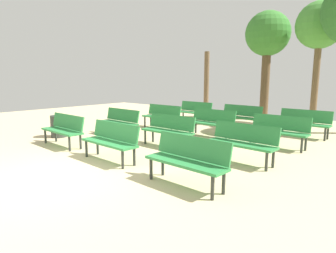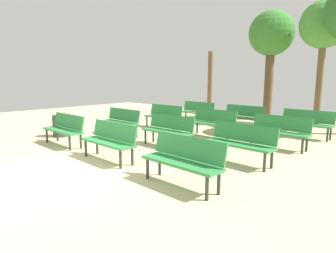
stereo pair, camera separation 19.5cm
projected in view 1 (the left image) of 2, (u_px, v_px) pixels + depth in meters
The scene contains 17 objects.
ground_plane at pixel (46, 178), 5.64m from camera, with size 24.00×24.00×0.00m, color #CCB789.
bench_r0_c0 at pixel (64, 128), 8.20m from camera, with size 1.61×0.52×0.87m.
bench_r0_c1 at pixel (111, 139), 6.73m from camera, with size 1.61×0.51×0.87m.
bench_r0_c2 at pixel (188, 158), 5.17m from camera, with size 1.61×0.53×0.87m.
bench_r1_c0 at pixel (120, 120), 9.65m from camera, with size 1.61×0.52×0.87m.
bench_r1_c1 at pixel (169, 129), 8.12m from camera, with size 1.60×0.48×0.87m.
bench_r1_c2 at pixel (242, 141), 6.58m from camera, with size 1.61×0.53×0.87m.
bench_r2_c0 at pixel (162, 115), 11.01m from camera, with size 1.61×0.51×0.87m.
bench_r2_c1 at pixel (212, 121), 9.51m from camera, with size 1.61×0.51×0.87m.
bench_r2_c2 at pixel (279, 129), 8.01m from camera, with size 1.60×0.48×0.87m.
bench_r3_c0 at pixel (194, 111), 12.44m from camera, with size 1.61×0.52×0.87m.
bench_r3_c1 at pixel (241, 115), 10.92m from camera, with size 1.62×0.55×0.87m.
bench_r3_c2 at pixel (304, 121), 9.42m from camera, with size 1.60×0.49×0.87m.
tree_1 at pixel (206, 82), 15.73m from camera, with size 0.27×0.27×3.26m.
tree_2 at pixel (320, 27), 11.33m from camera, with size 1.83×1.83×4.84m.
tree_3 at pixel (268, 37), 12.84m from camera, with size 1.94×1.94×4.78m.
trash_bin at pixel (59, 126), 9.44m from camera, with size 0.51×0.51×0.70m, color #383D38.
Camera 1 is at (5.35, -2.47, 1.92)m, focal length 31.19 mm.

